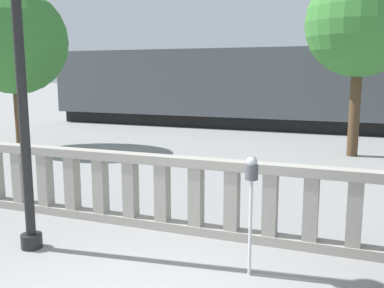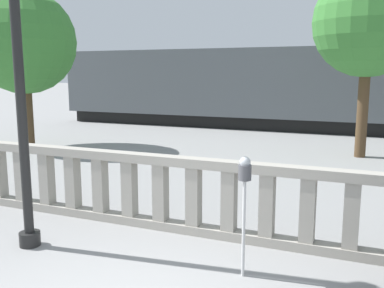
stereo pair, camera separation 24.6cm
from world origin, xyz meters
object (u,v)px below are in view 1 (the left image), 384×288
tree_right (15,42)px  lamppost (19,50)px  train_near (291,87)px  tree_left (360,23)px  parking_meter (251,182)px

tree_right → lamppost: bearing=-46.8°
train_near → tree_right: tree_right is taller
tree_left → tree_right: 10.42m
train_near → tree_right: 11.11m
parking_meter → train_near: size_ratio=0.07×
train_near → parking_meter: bearing=-83.8°
parking_meter → lamppost: bearing=-174.7°
lamppost → parking_meter: bearing=5.3°
tree_left → train_near: bearing=115.2°
parking_meter → tree_right: size_ratio=0.29×
parking_meter → tree_right: (-9.02, 6.05, 2.23)m
tree_right → train_near: bearing=47.2°
tree_left → tree_right: size_ratio=1.06×
tree_right → parking_meter: bearing=-33.8°
train_near → tree_left: (2.63, -5.59, 1.99)m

